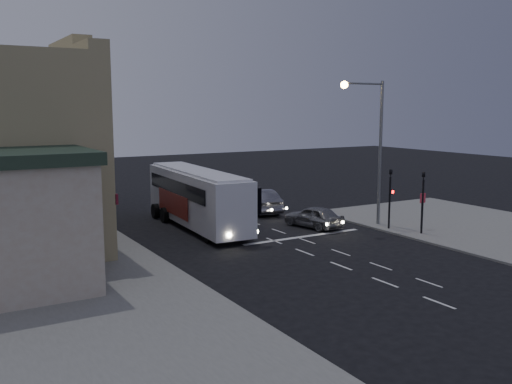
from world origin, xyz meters
TOP-DOWN VIEW (x-y plane):
  - ground at (0.00, 0.00)m, footprint 120.00×120.00m
  - sidewalk_far at (-13.00, 8.00)m, footprint 12.00×50.00m
  - road_markings at (1.29, 3.31)m, footprint 8.00×30.55m
  - tour_bus at (-2.17, 7.63)m, footprint 3.16×11.97m
  - car_suv at (4.09, 3.80)m, footprint 2.41×4.33m
  - car_sedan_a at (3.81, 10.05)m, footprint 2.61×5.31m
  - car_sedan_b at (4.02, 15.43)m, footprint 2.55×5.80m
  - car_sedan_c at (3.77, 20.26)m, footprint 4.19×6.04m
  - traffic_signal_main at (7.60, 0.78)m, footprint 0.25×0.35m
  - traffic_signal_side at (8.30, -1.20)m, footprint 0.18×0.15m
  - regulatory_sign at (9.30, -0.24)m, footprint 0.45×0.12m
  - streetlight at (7.34, 2.20)m, footprint 3.32×0.44m
  - street_tree at (-8.21, 15.02)m, footprint 4.00×4.00m

SIDE VIEW (x-z plane):
  - ground at x=0.00m, z-range 0.00..0.00m
  - road_markings at x=1.29m, z-range 0.00..0.01m
  - sidewalk_far at x=-13.00m, z-range 0.00..0.12m
  - car_suv at x=4.09m, z-range 0.00..1.39m
  - car_sedan_c at x=3.77m, z-range 0.00..1.53m
  - car_sedan_b at x=4.02m, z-range 0.00..1.66m
  - car_sedan_a at x=3.81m, z-range 0.00..1.67m
  - regulatory_sign at x=9.30m, z-range 0.50..2.70m
  - tour_bus at x=-2.17m, z-range 0.15..3.79m
  - traffic_signal_main at x=7.60m, z-range 0.37..4.47m
  - traffic_signal_side at x=8.30m, z-range 0.37..4.47m
  - street_tree at x=-8.21m, z-range 1.40..7.60m
  - streetlight at x=7.34m, z-range 1.23..10.23m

